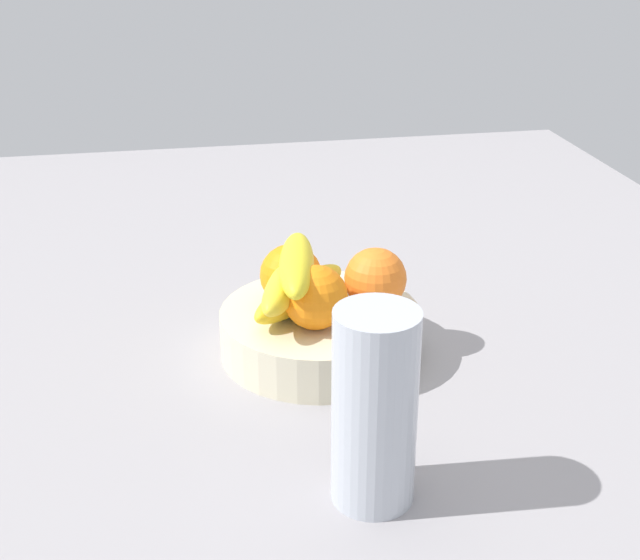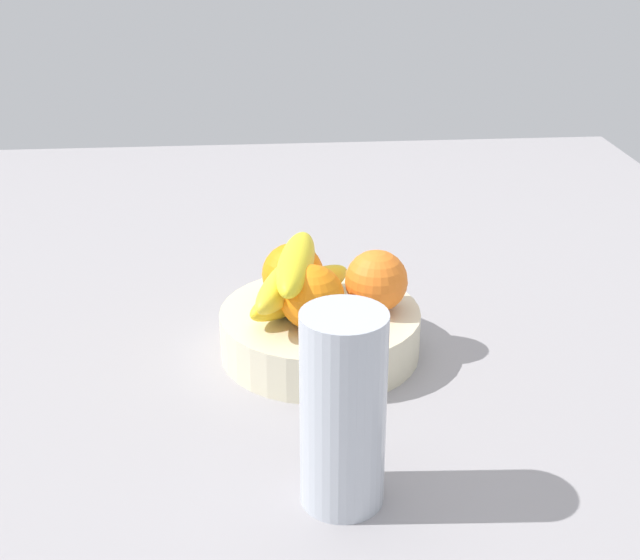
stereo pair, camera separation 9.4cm
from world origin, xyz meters
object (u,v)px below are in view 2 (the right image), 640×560
object	(u,v)px
orange_center	(312,297)
thermos_tumbler	(343,411)
fruit_bowl	(320,332)
orange_front_left	(376,281)
orange_front_right	(293,275)
banana_bunch	(295,279)

from	to	relation	value
orange_center	thermos_tumbler	xyz separation A→B (cm)	(-23.66, -0.99, 0.24)
fruit_bowl	thermos_tumbler	size ratio (longest dim) A/B	1.25
orange_front_left	orange_front_right	world-z (taller)	same
orange_front_left	orange_center	world-z (taller)	same
fruit_bowl	banana_bunch	bearing A→B (deg)	85.87
orange_front_right	banana_bunch	world-z (taller)	banana_bunch
fruit_bowl	orange_front_right	size ratio (longest dim) A/B	3.22
orange_front_left	banana_bunch	distance (cm)	9.52
fruit_bowl	orange_center	world-z (taller)	orange_center
banana_bunch	fruit_bowl	bearing A→B (deg)	-94.13
orange_front_left	banana_bunch	xyz separation A→B (cm)	(0.37, 9.50, 0.51)
orange_front_left	orange_center	bearing A→B (deg)	115.10
orange_front_right	orange_center	world-z (taller)	same
fruit_bowl	banana_bunch	distance (cm)	7.56
fruit_bowl	thermos_tumbler	world-z (taller)	thermos_tumbler
fruit_bowl	orange_front_left	world-z (taller)	orange_front_left
fruit_bowl	orange_front_left	distance (cm)	9.24
thermos_tumbler	orange_front_left	bearing A→B (deg)	-14.07
fruit_bowl	orange_front_right	world-z (taller)	orange_front_right
orange_center	banana_bunch	xyz separation A→B (cm)	(4.04, 1.66, 0.51)
orange_center	banana_bunch	bearing A→B (deg)	22.33
orange_front_left	thermos_tumbler	distance (cm)	28.18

